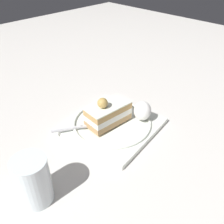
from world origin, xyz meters
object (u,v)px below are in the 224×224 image
(cake_slice, at_px, (108,113))
(whipped_cream_dollop, at_px, (142,111))
(drink_glass_near, at_px, (34,183))
(dessert_plate, at_px, (112,124))
(fork, at_px, (77,127))

(cake_slice, height_order, whipped_cream_dollop, cake_slice)
(cake_slice, xyz_separation_m, drink_glass_near, (-0.06, 0.25, -0.00))
(cake_slice, relative_size, whipped_cream_dollop, 2.26)
(dessert_plate, relative_size, whipped_cream_dollop, 4.67)
(whipped_cream_dollop, height_order, drink_glass_near, drink_glass_near)
(dessert_plate, relative_size, cake_slice, 2.06)
(dessert_plate, height_order, fork, fork)
(whipped_cream_dollop, bearing_deg, fork, 58.01)
(drink_glass_near, bearing_deg, fork, -62.01)
(whipped_cream_dollop, xyz_separation_m, drink_glass_near, (-0.00, 0.33, -0.00))
(whipped_cream_dollop, relative_size, drink_glass_near, 0.52)
(cake_slice, height_order, fork, cake_slice)
(whipped_cream_dollop, height_order, fork, whipped_cream_dollop)
(cake_slice, xyz_separation_m, fork, (0.04, 0.07, -0.03))
(fork, bearing_deg, drink_glass_near, 117.99)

